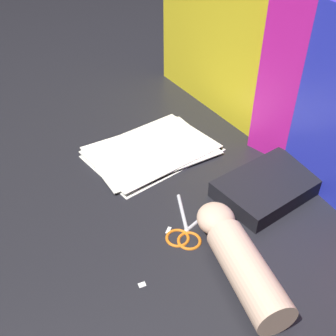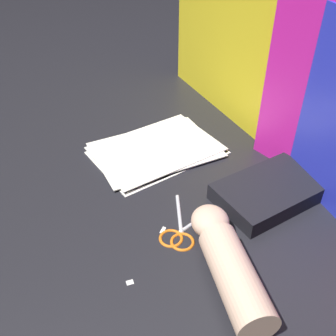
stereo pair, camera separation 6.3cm
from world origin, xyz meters
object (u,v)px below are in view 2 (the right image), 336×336
at_px(paper_stack, 157,150).
at_px(hand_forearm, 229,263).
at_px(book_closed, 273,190).
at_px(scissors, 181,231).

relative_size(paper_stack, hand_forearm, 1.16).
bearing_deg(hand_forearm, book_closed, 120.37).
relative_size(scissors, hand_forearm, 0.57).
bearing_deg(book_closed, scissors, -91.54).
height_order(paper_stack, book_closed, book_closed).
bearing_deg(book_closed, paper_stack, -153.08).
bearing_deg(paper_stack, book_closed, 26.92).
distance_m(book_closed, hand_forearm, 0.27).
height_order(scissors, hand_forearm, hand_forearm).
xyz_separation_m(book_closed, scissors, (-0.01, -0.26, -0.02)).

